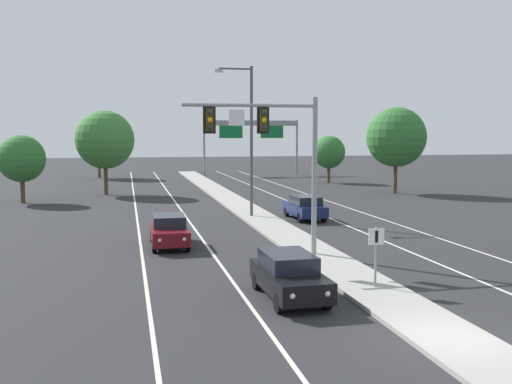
{
  "coord_description": "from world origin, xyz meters",
  "views": [
    {
      "loc": [
        -8.63,
        -14.47,
        5.72
      ],
      "look_at": [
        -3.2,
        10.52,
        3.2
      ],
      "focal_mm": 41.97,
      "sensor_mm": 36.0,
      "label": 1
    }
  ],
  "objects_px": {
    "tree_far_right_b": "(329,152)",
    "tree_far_left_a": "(21,159)",
    "street_lamp_median": "(248,132)",
    "car_receding_navy": "(305,207)",
    "median_sign_post": "(376,248)",
    "tree_far_left_c": "(105,140)",
    "car_oncoming_black": "(289,275)",
    "highway_sign_gantry": "(251,130)",
    "tree_far_left_b": "(98,137)",
    "overhead_signal_mast": "(274,143)",
    "tree_far_right_a": "(396,137)",
    "car_oncoming_darkred": "(169,230)"
  },
  "relations": [
    {
      "from": "tree_far_right_b",
      "to": "tree_far_left_a",
      "type": "xyz_separation_m",
      "value": [
        -31.22,
        -13.84,
        0.09
      ]
    },
    {
      "from": "street_lamp_median",
      "to": "car_receding_navy",
      "type": "distance_m",
      "value": 6.28
    },
    {
      "from": "median_sign_post",
      "to": "tree_far_left_a",
      "type": "xyz_separation_m",
      "value": [
        -17.14,
        31.82,
        2.05
      ]
    },
    {
      "from": "street_lamp_median",
      "to": "tree_far_left_c",
      "type": "distance_m",
      "value": 20.4
    },
    {
      "from": "car_oncoming_black",
      "to": "highway_sign_gantry",
      "type": "xyz_separation_m",
      "value": [
        11.4,
        60.85,
        5.34
      ]
    },
    {
      "from": "car_receding_navy",
      "to": "tree_far_left_b",
      "type": "height_order",
      "value": "tree_far_left_b"
    },
    {
      "from": "overhead_signal_mast",
      "to": "tree_far_left_c",
      "type": "xyz_separation_m",
      "value": [
        -8.4,
        31.02,
        -0.18
      ]
    },
    {
      "from": "car_oncoming_black",
      "to": "car_receding_navy",
      "type": "distance_m",
      "value": 19.3
    },
    {
      "from": "overhead_signal_mast",
      "to": "tree_far_right_a",
      "type": "bearing_deg",
      "value": 55.0
    },
    {
      "from": "street_lamp_median",
      "to": "tree_far_left_b",
      "type": "height_order",
      "value": "street_lamp_median"
    },
    {
      "from": "highway_sign_gantry",
      "to": "tree_far_right_a",
      "type": "xyz_separation_m",
      "value": [
        8.13,
        -27.94,
        -0.83
      ]
    },
    {
      "from": "overhead_signal_mast",
      "to": "tree_far_right_b",
      "type": "relative_size",
      "value": 1.32
    },
    {
      "from": "street_lamp_median",
      "to": "highway_sign_gantry",
      "type": "height_order",
      "value": "street_lamp_median"
    },
    {
      "from": "car_oncoming_darkred",
      "to": "tree_far_left_a",
      "type": "relative_size",
      "value": 0.8
    },
    {
      "from": "tree_far_right_a",
      "to": "median_sign_post",
      "type": "bearing_deg",
      "value": -116.41
    },
    {
      "from": "tree_far_right_b",
      "to": "tree_far_left_a",
      "type": "relative_size",
      "value": 0.97
    },
    {
      "from": "overhead_signal_mast",
      "to": "tree_far_left_b",
      "type": "height_order",
      "value": "tree_far_left_b"
    },
    {
      "from": "car_oncoming_darkred",
      "to": "tree_far_left_c",
      "type": "distance_m",
      "value": 27.59
    },
    {
      "from": "car_oncoming_black",
      "to": "tree_far_left_c",
      "type": "distance_m",
      "value": 38.51
    },
    {
      "from": "highway_sign_gantry",
      "to": "car_receding_navy",
      "type": "bearing_deg",
      "value": -97.05
    },
    {
      "from": "tree_far_right_b",
      "to": "car_oncoming_darkred",
      "type": "bearing_deg",
      "value": -120.47
    },
    {
      "from": "car_receding_navy",
      "to": "car_oncoming_black",
      "type": "bearing_deg",
      "value": -108.54
    },
    {
      "from": "overhead_signal_mast",
      "to": "tree_far_right_a",
      "type": "relative_size",
      "value": 0.88
    },
    {
      "from": "car_oncoming_black",
      "to": "tree_far_right_a",
      "type": "bearing_deg",
      "value": 59.31
    },
    {
      "from": "tree_far_right_b",
      "to": "tree_far_left_a",
      "type": "bearing_deg",
      "value": -156.09
    },
    {
      "from": "median_sign_post",
      "to": "car_oncoming_darkred",
      "type": "distance_m",
      "value": 12.31
    },
    {
      "from": "median_sign_post",
      "to": "car_oncoming_black",
      "type": "height_order",
      "value": "median_sign_post"
    },
    {
      "from": "tree_far_right_b",
      "to": "tree_far_left_b",
      "type": "height_order",
      "value": "tree_far_left_b"
    },
    {
      "from": "tree_far_left_a",
      "to": "tree_far_left_b",
      "type": "distance_m",
      "value": 27.81
    },
    {
      "from": "highway_sign_gantry",
      "to": "tree_far_left_a",
      "type": "relative_size",
      "value": 2.38
    },
    {
      "from": "car_oncoming_black",
      "to": "tree_far_left_c",
      "type": "bearing_deg",
      "value": 101.03
    },
    {
      "from": "overhead_signal_mast",
      "to": "street_lamp_median",
      "type": "distance_m",
      "value": 13.3
    },
    {
      "from": "median_sign_post",
      "to": "car_oncoming_darkred",
      "type": "height_order",
      "value": "median_sign_post"
    },
    {
      "from": "tree_far_left_a",
      "to": "tree_far_right_b",
      "type": "bearing_deg",
      "value": 23.91
    },
    {
      "from": "tree_far_left_b",
      "to": "overhead_signal_mast",
      "type": "bearing_deg",
      "value": -79.39
    },
    {
      "from": "median_sign_post",
      "to": "tree_far_left_b",
      "type": "relative_size",
      "value": 0.28
    },
    {
      "from": "car_receding_navy",
      "to": "highway_sign_gantry",
      "type": "bearing_deg",
      "value": 82.95
    },
    {
      "from": "car_oncoming_darkred",
      "to": "tree_far_right_a",
      "type": "bearing_deg",
      "value": 44.23
    },
    {
      "from": "street_lamp_median",
      "to": "tree_far_left_c",
      "type": "relative_size",
      "value": 1.28
    },
    {
      "from": "car_oncoming_black",
      "to": "tree_far_left_a",
      "type": "distance_m",
      "value": 35.09
    },
    {
      "from": "street_lamp_median",
      "to": "car_oncoming_black",
      "type": "height_order",
      "value": "street_lamp_median"
    },
    {
      "from": "car_receding_navy",
      "to": "overhead_signal_mast",
      "type": "bearing_deg",
      "value": -113.3
    },
    {
      "from": "tree_far_left_c",
      "to": "tree_far_right_a",
      "type": "bearing_deg",
      "value": -9.84
    },
    {
      "from": "tree_far_right_b",
      "to": "car_oncoming_black",
      "type": "bearing_deg",
      "value": -110.76
    },
    {
      "from": "car_receding_navy",
      "to": "tree_far_left_a",
      "type": "bearing_deg",
      "value": 145.21
    },
    {
      "from": "overhead_signal_mast",
      "to": "tree_far_left_a",
      "type": "distance_m",
      "value": 29.64
    },
    {
      "from": "tree_far_right_b",
      "to": "tree_far_left_c",
      "type": "relative_size",
      "value": 0.7
    },
    {
      "from": "median_sign_post",
      "to": "tree_far_left_b",
      "type": "xyz_separation_m",
      "value": [
        -12.18,
        59.14,
        3.63
      ]
    },
    {
      "from": "car_oncoming_darkred",
      "to": "tree_far_left_c",
      "type": "bearing_deg",
      "value": 98.31
    },
    {
      "from": "overhead_signal_mast",
      "to": "street_lamp_median",
      "type": "bearing_deg",
      "value": 83.48
    }
  ]
}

